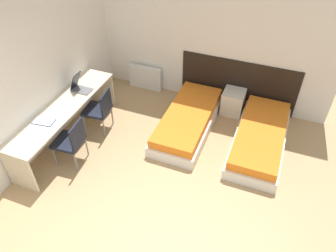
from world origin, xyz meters
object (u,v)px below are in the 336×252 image
Objects in this scene: chair_near_laptop at (100,108)px; bed_near_window at (188,120)px; bed_near_door at (260,138)px; laptop at (80,87)px; nightstand at (233,102)px; chair_near_notebook at (71,140)px.

bed_near_window is at bearing 16.22° from chair_near_laptop.
bed_near_door is 3.33m from laptop.
chair_near_laptop is (-2.15, -1.41, 0.25)m from nightstand.
bed_near_door is 2.90m from chair_near_laptop.
laptop reaches higher than nightstand.
chair_near_laptop is at bearing -146.76° from nightstand.
bed_near_door is 2.39× the size of chair_near_notebook.
bed_near_door is 4.24× the size of nightstand.
chair_near_laptop reaches higher than bed_near_door.
bed_near_window is at bearing 40.56° from chair_near_notebook.
bed_near_window is 1.34m from bed_near_door.
nightstand is at bearing 42.00° from chair_near_notebook.
laptop is (-3.23, -0.53, 0.62)m from bed_near_door.
chair_near_laptop is 0.52m from laptop.
nightstand is (-0.67, 0.79, 0.06)m from bed_near_door.
bed_near_window is 4.24× the size of nightstand.
chair_near_notebook is (-2.15, -2.31, 0.25)m from nightstand.
chair_near_notebook is at bearing -133.01° from nightstand.
chair_near_notebook reaches higher than bed_near_door.
bed_near_window and bed_near_door have the same top height.
chair_near_laptop and chair_near_notebook have the same top height.
laptop is (-2.56, -1.33, 0.56)m from nightstand.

